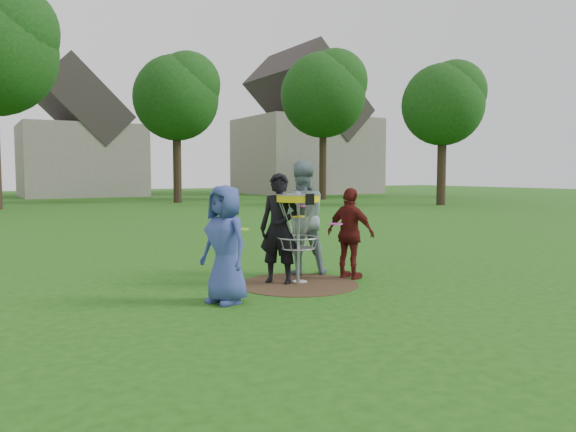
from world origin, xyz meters
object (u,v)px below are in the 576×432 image
player_grey (301,218)px  player_maroon (350,233)px  disc_golf_basket (298,216)px  player_black (279,228)px  player_blue (225,244)px

player_grey → player_maroon: player_grey is taller
disc_golf_basket → player_black: bearing=132.7°
player_black → player_grey: 0.86m
player_blue → disc_golf_basket: size_ratio=1.09×
player_maroon → disc_golf_basket: 0.99m
player_blue → player_grey: bearing=106.0°
player_blue → player_maroon: bearing=84.8°
player_black → disc_golf_basket: bearing=-0.5°
disc_golf_basket → player_blue: bearing=-158.4°
player_maroon → player_grey: bearing=10.7°
player_blue → player_maroon: 2.42m
player_blue → player_grey: (1.90, 1.29, 0.17)m
player_blue → player_grey: player_grey is taller
player_black → player_grey: (0.69, 0.52, 0.10)m
player_blue → disc_golf_basket: (1.42, 0.56, 0.27)m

